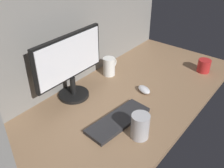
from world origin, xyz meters
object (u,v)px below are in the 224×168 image
object	(u,v)px
mug_red_plastic	(204,66)
mug_steel	(140,126)
mouse	(144,90)
mug_ceramic_white	(109,66)
monitor	(70,63)
keyboard	(118,120)

from	to	relation	value
mug_red_plastic	mug_steel	size ratio (longest dim) A/B	0.69
mouse	mug_steel	world-z (taller)	mug_steel
mug_red_plastic	mug_steel	world-z (taller)	mug_steel
mug_red_plastic	mug_steel	distance (cm)	81.32
mug_ceramic_white	mug_red_plastic	bearing A→B (deg)	-48.21
monitor	mouse	world-z (taller)	monitor
monitor	mug_steel	bearing A→B (deg)	-95.14
monitor	mug_red_plastic	distance (cm)	93.26
keyboard	mug_red_plastic	xyz separation A→B (cm)	(79.19, -14.30, 3.43)
mug_steel	mug_ceramic_white	bearing A→B (deg)	52.46
monitor	mouse	distance (cm)	47.51
monitor	keyboard	bearing A→B (deg)	-93.87
mug_red_plastic	mug_ceramic_white	world-z (taller)	mug_ceramic_white
mug_steel	mouse	bearing A→B (deg)	28.98
keyboard	mug_red_plastic	distance (cm)	80.55
monitor	mouse	bearing A→B (deg)	-46.76
mug_ceramic_white	mug_steel	bearing A→B (deg)	-127.54
mug_red_plastic	mouse	bearing A→B (deg)	158.45
keyboard	mug_steel	xyz separation A→B (cm)	(-2.10, -14.50, 5.44)
mouse	mug_ceramic_white	world-z (taller)	mug_ceramic_white
mug_ceramic_white	keyboard	bearing A→B (deg)	-135.86
monitor	keyboard	distance (cm)	41.38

